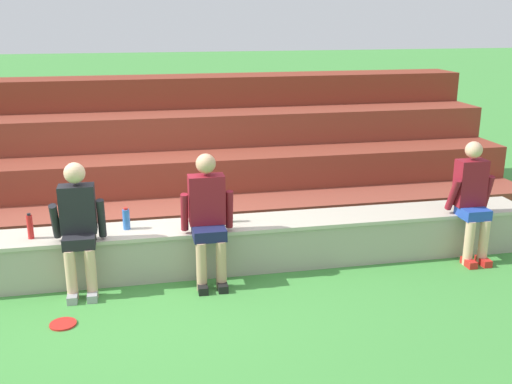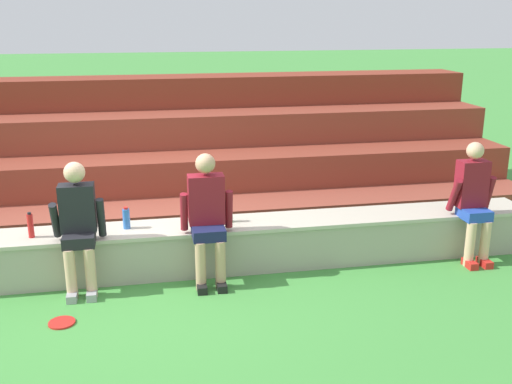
# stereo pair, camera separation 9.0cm
# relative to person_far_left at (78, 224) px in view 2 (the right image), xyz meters

# --- Properties ---
(ground_plane) EXTENTS (80.00, 80.00, 0.00)m
(ground_plane) POSITION_rel_person_far_left_xyz_m (0.58, 0.03, -0.74)
(ground_plane) COLOR #428E3D
(stone_seating_wall) EXTENTS (9.21, 0.59, 0.53)m
(stone_seating_wall) POSITION_rel_person_far_left_xyz_m (0.58, 0.30, -0.46)
(stone_seating_wall) COLOR #A8A08E
(stone_seating_wall) RESTS_ON ground
(brick_bleachers) EXTENTS (10.63, 2.98, 1.85)m
(brick_bleachers) POSITION_rel_person_far_left_xyz_m (0.58, 2.76, -0.05)
(brick_bleachers) COLOR brown
(brick_bleachers) RESTS_ON ground
(person_far_left) EXTENTS (0.53, 0.49, 1.37)m
(person_far_left) POSITION_rel_person_far_left_xyz_m (0.00, 0.00, 0.00)
(person_far_left) COLOR #DBAD89
(person_far_left) RESTS_ON ground
(person_left_of_center) EXTENTS (0.56, 0.54, 1.40)m
(person_left_of_center) POSITION_rel_person_far_left_xyz_m (1.32, -0.02, 0.01)
(person_left_of_center) COLOR tan
(person_left_of_center) RESTS_ON ground
(person_center) EXTENTS (0.52, 0.50, 1.39)m
(person_center) POSITION_rel_person_far_left_xyz_m (4.38, -0.01, 0.00)
(person_center) COLOR #DBAD89
(person_center) RESTS_ON ground
(water_bottle_near_left) EXTENTS (0.06, 0.06, 0.27)m
(water_bottle_near_left) POSITION_rel_person_far_left_xyz_m (-0.51, 0.25, -0.08)
(water_bottle_near_left) COLOR red
(water_bottle_near_left) RESTS_ON stone_seating_wall
(water_bottle_center_gap) EXTENTS (0.08, 0.08, 0.24)m
(water_bottle_center_gap) POSITION_rel_person_far_left_xyz_m (0.47, 0.34, -0.09)
(water_bottle_center_gap) COLOR blue
(water_bottle_center_gap) RESTS_ON stone_seating_wall
(water_bottle_mid_right) EXTENTS (0.07, 0.07, 0.21)m
(water_bottle_mid_right) POSITION_rel_person_far_left_xyz_m (1.61, 0.34, -0.11)
(water_bottle_mid_right) COLOR green
(water_bottle_mid_right) RESTS_ON stone_seating_wall
(frisbee) EXTENTS (0.25, 0.25, 0.02)m
(frisbee) POSITION_rel_person_far_left_xyz_m (-0.15, -0.69, -0.73)
(frisbee) COLOR red
(frisbee) RESTS_ON ground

